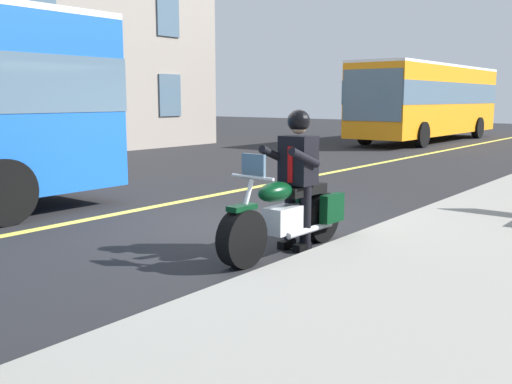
# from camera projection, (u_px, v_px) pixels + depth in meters

# --- Properties ---
(ground_plane) EXTENTS (80.00, 80.00, 0.00)m
(ground_plane) POSITION_uv_depth(u_px,v_px,m) (234.00, 224.00, 8.63)
(ground_plane) COLOR black
(lane_center_stripe) EXTENTS (60.00, 0.16, 0.01)m
(lane_center_stripe) POSITION_uv_depth(u_px,v_px,m) (145.00, 208.00, 9.85)
(lane_center_stripe) COLOR #E5DB4C
(lane_center_stripe) RESTS_ON ground_plane
(motorcycle_main) EXTENTS (2.22, 0.63, 1.26)m
(motorcycle_main) POSITION_uv_depth(u_px,v_px,m) (288.00, 216.00, 7.01)
(motorcycle_main) COLOR black
(motorcycle_main) RESTS_ON ground_plane
(rider_main) EXTENTS (0.63, 0.56, 1.74)m
(rider_main) POSITION_uv_depth(u_px,v_px,m) (297.00, 167.00, 7.06)
(rider_main) COLOR black
(rider_main) RESTS_ON ground_plane
(bus_far) EXTENTS (11.05, 2.70, 3.30)m
(bus_far) POSITION_uv_depth(u_px,v_px,m) (429.00, 99.00, 25.38)
(bus_far) COLOR orange
(bus_far) RESTS_ON ground_plane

